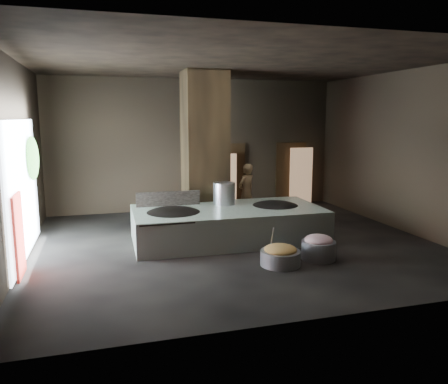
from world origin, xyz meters
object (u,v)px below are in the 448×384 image
object	(u,v)px
veg_basin	(280,258)
wok_left	(174,216)
hearth_platform	(228,224)
stock_pot	(224,194)
cook	(246,192)
wok_right	(275,209)
meat_basin	(318,250)

from	to	relation	value
veg_basin	wok_left	bearing A→B (deg)	132.32
hearth_platform	wok_left	xyz separation A→B (m)	(-1.45, -0.05, 0.32)
hearth_platform	wok_left	distance (m)	1.49
stock_pot	hearth_platform	bearing A→B (deg)	-95.19
stock_pot	cook	world-z (taller)	cook
wok_right	meat_basin	size ratio (longest dim) A/B	1.86
cook	stock_pot	bearing A→B (deg)	21.65
meat_basin	cook	bearing A→B (deg)	94.17
wok_right	cook	size ratio (longest dim) A/B	0.81
stock_pot	cook	xyz separation A→B (m)	(1.17, 1.56, -0.24)
wok_right	meat_basin	xyz separation A→B (m)	(0.18, -2.14, -0.54)
wok_right	stock_pot	xyz separation A→B (m)	(-1.30, 0.50, 0.38)
wok_left	meat_basin	distance (m)	3.65
stock_pot	wok_left	bearing A→B (deg)	-158.20
stock_pot	meat_basin	bearing A→B (deg)	-60.75
wok_left	meat_basin	world-z (taller)	wok_left
wok_right	cook	world-z (taller)	cook
wok_right	veg_basin	world-z (taller)	wok_right
cook	meat_basin	world-z (taller)	cook
stock_pot	wok_right	bearing A→B (deg)	-21.04
cook	veg_basin	size ratio (longest dim) A/B	2.01
hearth_platform	wok_right	size ratio (longest dim) A/B	3.41
wok_right	cook	xyz separation A→B (m)	(-0.13, 2.06, 0.14)
wok_left	cook	world-z (taller)	cook
cook	hearth_platform	bearing A→B (deg)	28.52
wok_right	meat_basin	distance (m)	2.22
cook	meat_basin	xyz separation A→B (m)	(0.31, -4.20, -0.67)
wok_left	cook	size ratio (longest dim) A/B	0.87
stock_pot	veg_basin	world-z (taller)	stock_pot
wok_left	cook	xyz separation A→B (m)	(2.67, 2.16, 0.14)
wok_right	meat_basin	world-z (taller)	wok_right
wok_right	stock_pot	bearing A→B (deg)	158.96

